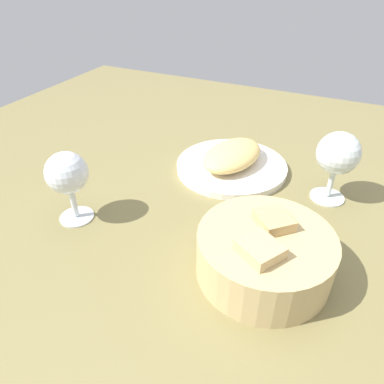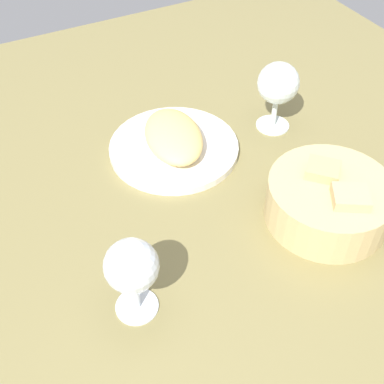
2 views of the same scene
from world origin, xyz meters
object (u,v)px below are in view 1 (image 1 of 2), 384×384
plate (231,166)px  wine_glass_far (338,156)px  bread_basket (264,254)px  wine_glass_near (67,176)px

plate → wine_glass_far: size_ratio=1.74×
bread_basket → plate: bearing=-151.1°
bread_basket → wine_glass_far: 24.75cm
bread_basket → wine_glass_far: size_ratio=1.44×
wine_glass_near → bread_basket: bearing=92.6°
wine_glass_near → wine_glass_far: 46.12cm
plate → wine_glass_near: wine_glass_near is taller
bread_basket → wine_glass_near: size_ratio=1.51×
bread_basket → wine_glass_near: 33.28cm
wine_glass_far → wine_glass_near: bearing=-57.2°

